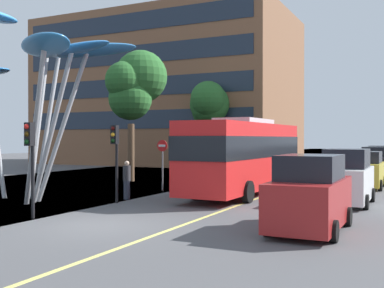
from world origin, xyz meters
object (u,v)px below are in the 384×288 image
(car_parked_mid, at_px, (347,178))
(car_parked_near, at_px, (310,195))
(pedestrian, at_px, (127,180))
(no_entry_sign, at_px, (162,157))
(car_parked_far, at_px, (364,171))
(car_side_street, at_px, (376,164))
(traffic_light_kerb_far, at_px, (115,147))
(car_far_side, at_px, (381,161))
(red_bus, at_px, (245,153))
(traffic_light_kerb_near, at_px, (30,149))
(leaf_sculpture, at_px, (18,55))

(car_parked_mid, bearing_deg, car_parked_near, -91.35)
(pedestrian, bearing_deg, no_entry_sign, 93.80)
(car_parked_far, xyz_separation_m, no_entry_sign, (-9.37, -6.24, 0.81))
(car_parked_far, distance_m, car_side_street, 6.62)
(traffic_light_kerb_far, relative_size, car_far_side, 0.82)
(red_bus, height_order, car_far_side, red_bus)
(traffic_light_kerb_far, bearing_deg, red_bus, 55.34)
(car_parked_far, bearing_deg, traffic_light_kerb_near, -120.01)
(leaf_sculpture, distance_m, car_parked_mid, 15.08)
(car_parked_near, xyz_separation_m, no_entry_sign, (-9.31, 7.47, 0.72))
(leaf_sculpture, xyz_separation_m, car_parked_near, (12.87, -1.03, -5.34))
(traffic_light_kerb_far, bearing_deg, traffic_light_kerb_near, -94.14)
(red_bus, bearing_deg, pedestrian, -134.81)
(car_side_street, relative_size, car_far_side, 1.07)
(no_entry_sign, bearing_deg, pedestrian, -86.20)
(traffic_light_kerb_near, xyz_separation_m, car_parked_near, (9.06, 2.08, -1.34))
(no_entry_sign, bearing_deg, car_parked_mid, -6.16)
(car_far_side, bearing_deg, traffic_light_kerb_far, -110.52)
(car_side_street, bearing_deg, no_entry_sign, -126.35)
(red_bus, xyz_separation_m, car_parked_far, (4.97, 5.76, -1.07))
(car_parked_mid, height_order, no_entry_sign, no_entry_sign)
(leaf_sculpture, xyz_separation_m, traffic_light_kerb_far, (4.14, 1.39, -3.99))
(car_far_side, bearing_deg, pedestrian, -112.39)
(traffic_light_kerb_far, height_order, no_entry_sign, traffic_light_kerb_far)
(leaf_sculpture, distance_m, car_far_side, 28.49)
(car_side_street, bearing_deg, car_parked_mid, -90.01)
(leaf_sculpture, relative_size, car_parked_far, 2.72)
(red_bus, relative_size, car_side_street, 2.47)
(car_side_street, xyz_separation_m, no_entry_sign, (-9.46, -12.86, 0.74))
(car_parked_mid, bearing_deg, pedestrian, -163.78)
(traffic_light_kerb_far, distance_m, no_entry_sign, 5.12)
(car_parked_far, bearing_deg, car_parked_near, -90.24)
(no_entry_sign, bearing_deg, traffic_light_kerb_near, -88.53)
(leaf_sculpture, height_order, car_parked_far, leaf_sculpture)
(car_parked_mid, distance_m, no_entry_sign, 9.54)
(car_parked_near, bearing_deg, red_bus, 121.75)
(traffic_light_kerb_near, distance_m, car_parked_near, 9.39)
(traffic_light_kerb_far, height_order, car_parked_mid, traffic_light_kerb_far)
(car_side_street, bearing_deg, leaf_sculpture, -124.02)
(car_parked_near, bearing_deg, no_entry_sign, 141.25)
(car_parked_mid, xyz_separation_m, car_far_side, (-0.12, 19.40, -0.06))
(leaf_sculpture, xyz_separation_m, car_side_street, (13.03, 19.30, -5.36))
(car_parked_far, height_order, pedestrian, car_parked_far)
(car_parked_near, bearing_deg, car_parked_mid, 88.65)
(traffic_light_kerb_far, bearing_deg, no_entry_sign, 96.46)
(traffic_light_kerb_far, xyz_separation_m, car_parked_mid, (8.89, 4.03, -1.33))
(pedestrian, distance_m, no_entry_sign, 3.82)
(traffic_light_kerb_near, bearing_deg, car_parked_far, 59.99)
(traffic_light_kerb_far, distance_m, car_parked_mid, 9.85)
(leaf_sculpture, height_order, car_far_side, leaf_sculpture)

